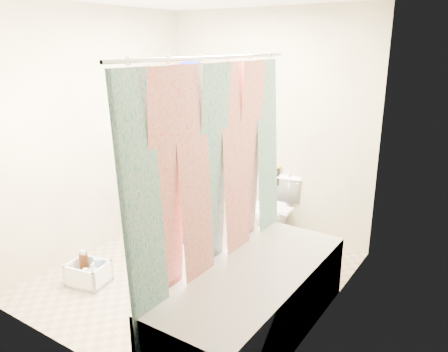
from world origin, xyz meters
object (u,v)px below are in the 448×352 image
Objects in this scene: bathtub at (254,299)px; plumber at (187,154)px; toilet at (276,210)px; cleaning_caddy at (89,274)px.

bathtub is 1.89m from plumber.
plumber is at bearing 143.28° from bathtub.
cleaning_caddy is at bearing -120.51° from toilet.
cleaning_caddy is (-0.11, -1.28, -0.84)m from plumber.
plumber reaches higher than toilet.
plumber reaches higher than bathtub.
plumber is 1.54m from cleaning_caddy.
toilet is 1.11m from plumber.
plumber is 4.99× the size of cleaning_caddy.
toilet is 0.37× the size of plumber.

